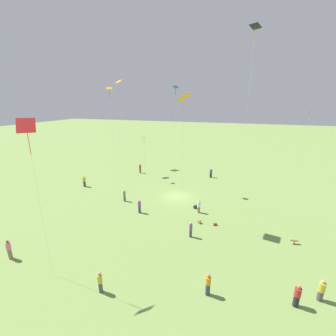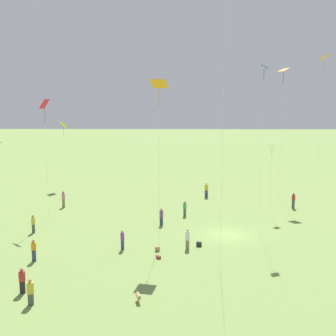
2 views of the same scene
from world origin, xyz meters
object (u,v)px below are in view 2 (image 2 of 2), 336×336
person_0 (22,281)px  kite_4 (44,108)px  person_4 (161,217)px  person_5 (187,239)px  person_10 (33,224)px  kite_0 (324,62)px  kite_1 (272,149)px  person_3 (185,209)px  person_7 (293,201)px  person_11 (63,199)px  kite_3 (283,75)px  person_8 (122,240)px  picnic_bag_1 (158,257)px  dog_0 (138,296)px  picnic_bag_2 (158,249)px  kite_9 (63,126)px  person_1 (206,190)px  person_6 (30,292)px  picnic_bag_0 (199,244)px  kite_7 (264,81)px  kite_6 (159,88)px  person_9 (34,250)px

person_0 → kite_4: 21.05m
kite_4 → person_4: bearing=82.7°
person_5 → person_10: bearing=-156.1°
kite_0 → kite_1: kite_0 is taller
person_3 → person_5: (-10.42, 0.01, 0.04)m
person_7 → person_11: bearing=62.4°
person_0 → kite_3: kite_3 is taller
person_8 → picnic_bag_1: person_8 is taller
kite_4 → dog_0: 24.53m
kite_1 → picnic_bag_2: bearing=163.6°
person_3 → kite_1: size_ratio=0.22×
kite_9 → kite_4: bearing=-162.5°
person_4 → kite_0: 28.11m
person_3 → kite_1: (1.01, -9.19, 6.20)m
person_1 → person_5: (-19.36, 2.90, -0.03)m
kite_0 → person_10: bearing=9.3°
person_6 → dog_0: person_6 is taller
dog_0 → picnic_bag_0: (10.66, -4.39, -0.19)m
kite_7 → kite_6: bearing=157.8°
person_1 → person_7: bearing=17.5°
kite_9 → picnic_bag_1: kite_9 is taller
person_6 → person_9: size_ratio=0.97×
person_7 → picnic_bag_0: 17.43m
person_3 → person_11: bearing=5.1°
kite_0 → kite_7: bearing=38.8°
kite_4 → dog_0: bearing=32.2°
kite_3 → kite_7: (-13.95, 4.95, -0.96)m
person_10 → picnic_bag_1: bearing=-178.0°
person_5 → picnic_bag_0: 1.38m
dog_0 → picnic_bag_0: bearing=54.4°
person_1 → picnic_bag_0: size_ratio=3.81×
person_0 → person_11: (22.91, 2.66, 0.08)m
person_4 → person_7: person_7 is taller
kite_9 → person_4: bearing=-134.5°
kite_1 → kite_6: kite_6 is taller
person_6 → kite_1: size_ratio=0.22×
person_3 → kite_9: size_ratio=0.18×
person_3 → kite_6: bearing=94.9°
kite_6 → picnic_bag_0: bearing=-136.3°
person_8 → picnic_bag_1: (-2.09, -3.08, -0.74)m
person_4 → picnic_bag_1: person_4 is taller
person_3 → picnic_bag_0: person_3 is taller
kite_1 → picnic_bag_2: (-11.98, 11.70, -6.83)m
person_4 → person_8: bearing=0.7°
person_7 → kite_4: bearing=73.1°
person_4 → kite_9: bearing=-120.7°
person_3 → picnic_bag_2: bearing=97.2°
kite_9 → person_8: bearing=-147.9°
person_10 → kite_9: bearing=-53.3°
person_6 → kite_1: (21.92, -19.22, 6.20)m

